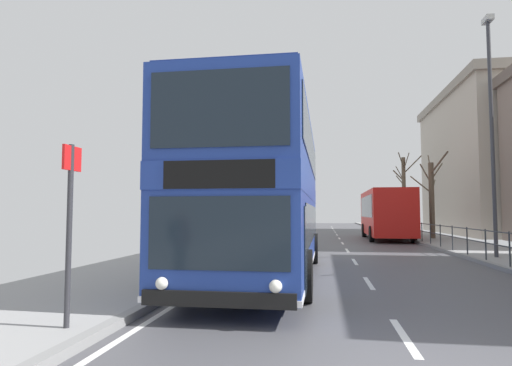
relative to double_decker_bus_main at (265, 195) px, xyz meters
name	(u,v)px	position (x,y,z in m)	size (l,w,h in m)	color
double_decker_bus_main	(265,195)	(0.00, 0.00, 0.00)	(2.79, 10.98, 4.30)	navy
background_bus_far_lane	(386,213)	(5.75, 18.09, -0.52)	(2.79, 9.49, 3.20)	red
pedestrian_railing_far_kerb	(497,241)	(7.15, 3.25, -1.40)	(0.05, 25.49, 1.06)	#2D3338
bus_stop_sign_near	(70,214)	(-2.05, -6.16, -0.50)	(0.08, 0.44, 2.62)	#2D2D33
street_lamp_far_side	(491,118)	(7.86, 5.26, 3.04)	(0.28, 0.60, 9.06)	#38383D
bare_tree_far_01	(404,191)	(8.94, 29.14, 1.50)	(2.55, 3.29, 6.93)	brown
bare_tree_far_02	(432,196)	(8.51, 17.26, 0.57)	(2.11, 3.69, 5.53)	brown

